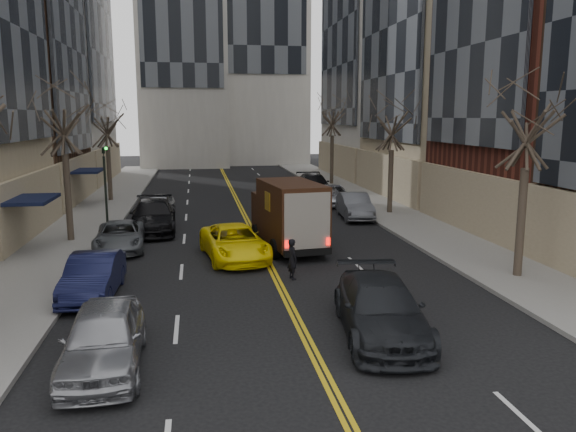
# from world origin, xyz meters

# --- Properties ---
(sidewalk_left) EXTENTS (4.00, 66.00, 0.15)m
(sidewalk_left) POSITION_xyz_m (-9.00, 27.00, 0.07)
(sidewalk_left) COLOR slate
(sidewalk_left) RESTS_ON ground
(sidewalk_right) EXTENTS (4.00, 66.00, 0.15)m
(sidewalk_right) POSITION_xyz_m (9.00, 27.00, 0.07)
(sidewalk_right) COLOR slate
(sidewalk_right) RESTS_ON ground
(tree_lf_mid) EXTENTS (3.20, 3.20, 8.91)m
(tree_lf_mid) POSITION_xyz_m (-8.80, 20.00, 6.60)
(tree_lf_mid) COLOR #382D23
(tree_lf_mid) RESTS_ON sidewalk_left
(tree_lf_far) EXTENTS (3.20, 3.20, 8.12)m
(tree_lf_far) POSITION_xyz_m (-8.80, 33.00, 6.02)
(tree_lf_far) COLOR #382D23
(tree_lf_far) RESTS_ON sidewalk_left
(tree_rt_near) EXTENTS (3.20, 3.20, 8.71)m
(tree_rt_near) POSITION_xyz_m (8.80, 11.00, 6.45)
(tree_rt_near) COLOR #382D23
(tree_rt_near) RESTS_ON sidewalk_right
(tree_rt_mid) EXTENTS (3.20, 3.20, 8.32)m
(tree_rt_mid) POSITION_xyz_m (8.80, 25.00, 6.17)
(tree_rt_mid) COLOR #382D23
(tree_rt_mid) RESTS_ON sidewalk_right
(tree_rt_far) EXTENTS (3.20, 3.20, 9.11)m
(tree_rt_far) POSITION_xyz_m (8.80, 40.00, 6.74)
(tree_rt_far) COLOR #382D23
(tree_rt_far) RESTS_ON sidewalk_right
(traffic_signal) EXTENTS (0.29, 0.26, 4.70)m
(traffic_signal) POSITION_xyz_m (-7.39, 22.00, 2.82)
(traffic_signal) COLOR black
(traffic_signal) RESTS_ON sidewalk_left
(ups_truck) EXTENTS (2.86, 5.88, 3.10)m
(ups_truck) POSITION_xyz_m (1.20, 17.04, 1.56)
(ups_truck) COLOR black
(ups_truck) RESTS_ON ground
(observer_sedan) EXTENTS (2.83, 5.53, 1.54)m
(observer_sedan) POSITION_xyz_m (2.05, 6.61, 0.77)
(observer_sedan) COLOR black
(observer_sedan) RESTS_ON ground
(taxi) EXTENTS (3.01, 5.36, 1.41)m
(taxi) POSITION_xyz_m (-1.32, 15.65, 0.71)
(taxi) COLOR #FFE50A
(taxi) RESTS_ON ground
(pedestrian) EXTENTS (0.48, 0.62, 1.51)m
(pedestrian) POSITION_xyz_m (0.59, 12.36, 0.76)
(pedestrian) COLOR black
(pedestrian) RESTS_ON ground
(parked_lf_a) EXTENTS (1.97, 4.57, 1.54)m
(parked_lf_a) POSITION_xyz_m (-5.10, 5.69, 0.77)
(parked_lf_a) COLOR #9A9BA1
(parked_lf_a) RESTS_ON ground
(parked_lf_b) EXTENTS (1.63, 4.36, 1.42)m
(parked_lf_b) POSITION_xyz_m (-6.30, 11.39, 0.71)
(parked_lf_b) COLOR black
(parked_lf_b) RESTS_ON ground
(parked_lf_c) EXTENTS (2.38, 4.69, 1.27)m
(parked_lf_c) POSITION_xyz_m (-6.29, 18.09, 0.64)
(parked_lf_c) COLOR #52555A
(parked_lf_c) RESTS_ON ground
(parked_lf_d) EXTENTS (2.48, 5.69, 1.63)m
(parked_lf_d) POSITION_xyz_m (-5.10, 21.99, 0.81)
(parked_lf_d) COLOR black
(parked_lf_d) RESTS_ON ground
(parked_lf_e) EXTENTS (2.00, 4.04, 1.32)m
(parked_lf_e) POSITION_xyz_m (-5.10, 26.80, 0.66)
(parked_lf_e) COLOR #9FA2A7
(parked_lf_e) RESTS_ON ground
(parked_rt_a) EXTENTS (1.93, 4.62, 1.48)m
(parked_rt_a) POSITION_xyz_m (6.30, 24.02, 0.74)
(parked_rt_a) COLOR #54565C
(parked_rt_a) RESTS_ON ground
(parked_rt_b) EXTENTS (2.62, 4.91, 1.31)m
(parked_rt_b) POSITION_xyz_m (6.30, 29.36, 0.66)
(parked_rt_b) COLOR #B9BAC1
(parked_rt_b) RESTS_ON ground
(parked_rt_c) EXTENTS (2.38, 5.53, 1.59)m
(parked_rt_c) POSITION_xyz_m (5.96, 34.12, 0.79)
(parked_rt_c) COLOR black
(parked_rt_c) RESTS_ON ground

